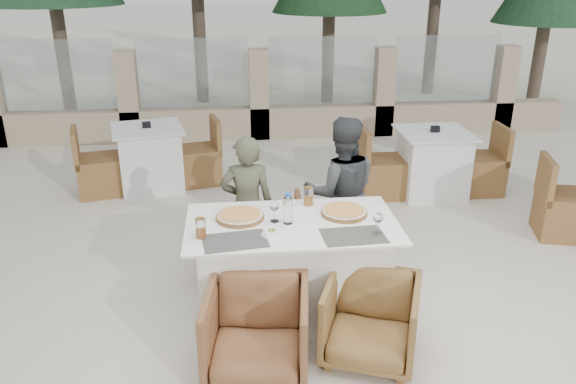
{
  "coord_description": "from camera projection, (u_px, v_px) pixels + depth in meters",
  "views": [
    {
      "loc": [
        -0.45,
        -3.92,
        2.57
      ],
      "look_at": [
        -0.02,
        0.19,
        0.9
      ],
      "focal_mm": 35.0,
      "sensor_mm": 36.0,
      "label": 1
    }
  ],
  "objects": [
    {
      "name": "pizza_right",
      "position": [
        344.0,
        212.0,
        4.36
      ],
      "size": [
        0.4,
        0.4,
        0.05
      ],
      "primitive_type": "cylinder",
      "rotation": [
        0.0,
        0.0,
        0.13
      ],
      "color": "#D4611D",
      "rests_on": "dining_table"
    },
    {
      "name": "armchair_near_right",
      "position": [
        371.0,
        320.0,
        3.88
      ],
      "size": [
        0.82,
        0.83,
        0.59
      ],
      "primitive_type": "imported",
      "rotation": [
        0.0,
        0.0,
        -0.37
      ],
      "color": "brown",
      "rests_on": "ground"
    },
    {
      "name": "placemat_near_left",
      "position": [
        235.0,
        241.0,
        3.95
      ],
      "size": [
        0.49,
        0.36,
        0.0
      ],
      "primitive_type": "cube",
      "rotation": [
        0.0,
        0.0,
        0.14
      ],
      "color": "#534D47",
      "rests_on": "dining_table"
    },
    {
      "name": "wine_glass_corner",
      "position": [
        378.0,
        222.0,
        4.02
      ],
      "size": [
        0.09,
        0.09,
        0.18
      ],
      "primitive_type": null,
      "rotation": [
        0.0,
        0.0,
        0.29
      ],
      "color": "white",
      "rests_on": "dining_table"
    },
    {
      "name": "beer_glass_right",
      "position": [
        309.0,
        196.0,
        4.52
      ],
      "size": [
        0.09,
        0.09,
        0.15
      ],
      "primitive_type": "cylinder",
      "rotation": [
        0.0,
        0.0,
        0.28
      ],
      "color": "orange",
      "rests_on": "dining_table"
    },
    {
      "name": "perimeter_wall_far",
      "position": [
        259.0,
        88.0,
        8.75
      ],
      "size": [
        10.0,
        0.34,
        1.6
      ],
      "primitive_type": null,
      "color": "tan",
      "rests_on": "ground"
    },
    {
      "name": "placemat_near_right",
      "position": [
        353.0,
        236.0,
        4.02
      ],
      "size": [
        0.47,
        0.32,
        0.0
      ],
      "primitive_type": "cube",
      "rotation": [
        0.0,
        0.0,
        0.05
      ],
      "color": "#514E45",
      "rests_on": "dining_table"
    },
    {
      "name": "olive_dish",
      "position": [
        272.0,
        232.0,
        4.03
      ],
      "size": [
        0.11,
        0.11,
        0.04
      ],
      "primitive_type": null,
      "rotation": [
        0.0,
        0.0,
        0.03
      ],
      "color": "white",
      "rests_on": "dining_table"
    },
    {
      "name": "dining_table",
      "position": [
        292.0,
        267.0,
        4.38
      ],
      "size": [
        1.6,
        0.9,
        0.77
      ],
      "primitive_type": null,
      "color": "white",
      "rests_on": "ground"
    },
    {
      "name": "pizza_left",
      "position": [
        240.0,
        216.0,
        4.29
      ],
      "size": [
        0.47,
        0.47,
        0.05
      ],
      "primitive_type": "cylinder",
      "rotation": [
        0.0,
        0.0,
        -0.35
      ],
      "color": "orange",
      "rests_on": "dining_table"
    },
    {
      "name": "bg_table_a",
      "position": [
        150.0,
        158.0,
        6.87
      ],
      "size": [
        1.78,
        1.15,
        0.77
      ],
      "primitive_type": null,
      "rotation": [
        0.0,
        0.0,
        0.21
      ],
      "color": "silver",
      "rests_on": "ground"
    },
    {
      "name": "water_bottle",
      "position": [
        288.0,
        208.0,
        4.18
      ],
      "size": [
        0.09,
        0.09,
        0.25
      ],
      "primitive_type": "cylinder",
      "rotation": [
        0.0,
        0.0,
        0.36
      ],
      "color": "#BED8FA",
      "rests_on": "dining_table"
    },
    {
      "name": "diner_right",
      "position": [
        341.0,
        193.0,
        5.0
      ],
      "size": [
        0.7,
        0.56,
        1.39
      ],
      "primitive_type": "imported",
      "rotation": [
        0.0,
        0.0,
        3.09
      ],
      "color": "#393C3E",
      "rests_on": "ground"
    },
    {
      "name": "sand_patch",
      "position": [
        243.0,
        54.0,
        17.54
      ],
      "size": [
        30.0,
        16.0,
        0.01
      ],
      "primitive_type": "cube",
      "color": "beige",
      "rests_on": "ground"
    },
    {
      "name": "ground",
      "position": [
        293.0,
        301.0,
        4.62
      ],
      "size": [
        80.0,
        80.0,
        0.0
      ],
      "primitive_type": "plane",
      "color": "beige",
      "rests_on": "ground"
    },
    {
      "name": "beer_glass_left",
      "position": [
        201.0,
        228.0,
        3.97
      ],
      "size": [
        0.09,
        0.09,
        0.15
      ],
      "primitive_type": "cylinder",
      "rotation": [
        0.0,
        0.0,
        0.19
      ],
      "color": "orange",
      "rests_on": "dining_table"
    },
    {
      "name": "armchair_near_left",
      "position": [
        257.0,
        332.0,
        3.72
      ],
      "size": [
        0.76,
        0.78,
        0.63
      ],
      "primitive_type": "imported",
      "rotation": [
        0.0,
        0.0,
        -0.14
      ],
      "color": "brown",
      "rests_on": "ground"
    },
    {
      "name": "wine_glass_centre",
      "position": [
        274.0,
        210.0,
        4.22
      ],
      "size": [
        0.09,
        0.09,
        0.18
      ],
      "primitive_type": null,
      "rotation": [
        0.0,
        0.0,
        0.15
      ],
      "color": "white",
      "rests_on": "dining_table"
    },
    {
      "name": "armchair_far_left",
      "position": [
        248.0,
        241.0,
        5.03
      ],
      "size": [
        0.62,
        0.63,
        0.57
      ],
      "primitive_type": "imported",
      "rotation": [
        0.0,
        0.0,
        3.12
      ],
      "color": "#965E36",
      "rests_on": "ground"
    },
    {
      "name": "diner_left",
      "position": [
        247.0,
        206.0,
        4.88
      ],
      "size": [
        0.46,
        0.31,
        1.26
      ],
      "primitive_type": "imported",
      "rotation": [
        0.0,
        0.0,
        3.13
      ],
      "color": "#4D4F39",
      "rests_on": "ground"
    },
    {
      "name": "armchair_far_right",
      "position": [
        330.0,
        226.0,
        5.3
      ],
      "size": [
        0.63,
        0.65,
        0.58
      ],
      "primitive_type": "imported",
      "rotation": [
        0.0,
        0.0,
        3.12
      ],
      "color": "#975F37",
      "rests_on": "ground"
    },
    {
      "name": "bg_table_b",
      "position": [
        432.0,
        163.0,
        6.69
      ],
      "size": [
        1.65,
        0.84,
        0.77
      ],
      "primitive_type": null,
      "rotation": [
        0.0,
        0.0,
        -0.01
      ],
      "color": "white",
      "rests_on": "ground"
    }
  ]
}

